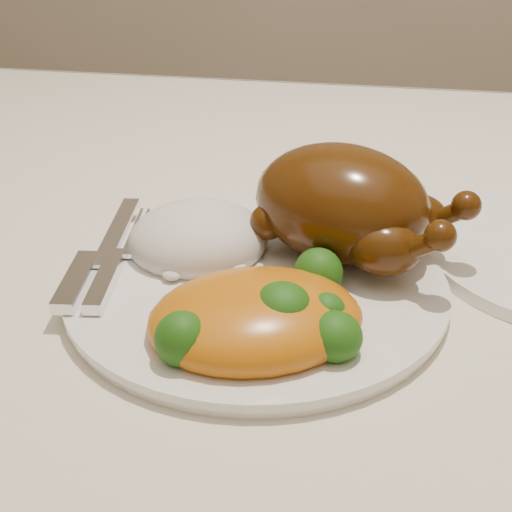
# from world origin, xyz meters

# --- Properties ---
(dining_table) EXTENTS (1.60, 0.90, 0.76)m
(dining_table) POSITION_xyz_m (0.00, 0.00, 0.67)
(dining_table) COLOR brown
(dining_table) RESTS_ON floor
(tablecloth) EXTENTS (1.73, 1.03, 0.18)m
(tablecloth) POSITION_xyz_m (0.00, 0.00, 0.74)
(tablecloth) COLOR silver
(tablecloth) RESTS_ON dining_table
(dinner_plate) EXTENTS (0.29, 0.29, 0.01)m
(dinner_plate) POSITION_xyz_m (0.07, -0.08, 0.77)
(dinner_plate) COLOR white
(dinner_plate) RESTS_ON tablecloth
(roast_chicken) EXTENTS (0.19, 0.15, 0.09)m
(roast_chicken) POSITION_xyz_m (0.13, -0.03, 0.82)
(roast_chicken) COLOR #4C2808
(roast_chicken) RESTS_ON dinner_plate
(rice_mound) EXTENTS (0.14, 0.13, 0.06)m
(rice_mound) POSITION_xyz_m (0.01, -0.05, 0.79)
(rice_mound) COLOR white
(rice_mound) RESTS_ON dinner_plate
(mac_and_cheese) EXTENTS (0.17, 0.16, 0.05)m
(mac_and_cheese) POSITION_xyz_m (0.09, -0.15, 0.79)
(mac_and_cheese) COLOR orange
(mac_and_cheese) RESTS_ON dinner_plate
(cutlery) EXTENTS (0.05, 0.19, 0.01)m
(cutlery) POSITION_xyz_m (-0.05, -0.09, 0.79)
(cutlery) COLOR silver
(cutlery) RESTS_ON dinner_plate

